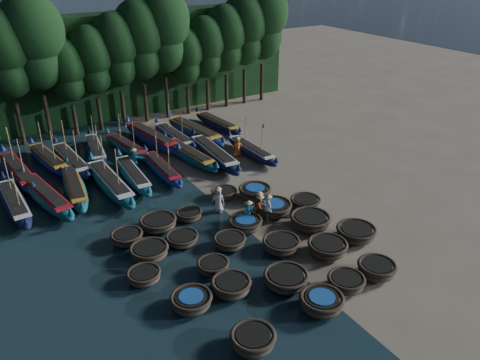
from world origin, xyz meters
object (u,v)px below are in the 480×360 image
long_boat_17 (217,123)px  coracle_12 (230,241)px  long_boat_0 (15,203)px  long_boat_11 (71,160)px  coracle_16 (182,239)px  coracle_10 (144,276)px  long_boat_10 (48,159)px  long_boat_13 (126,146)px  coracle_6 (231,286)px  long_boat_8 (251,150)px  coracle_17 (245,223)px  fisherman_5 (134,159)px  coracle_22 (189,215)px  coracle_1 (253,340)px  coracle_18 (273,208)px  coracle_9 (356,232)px  long_boat_5 (162,169)px  coracle_20 (127,237)px  coracle_24 (255,192)px  long_boat_15 (175,137)px  coracle_7 (286,279)px  fisherman_6 (238,146)px  coracle_4 (377,269)px  coracle_23 (224,193)px  coracle_21 (158,223)px  fisherman_2 (260,206)px  coracle_13 (281,244)px  long_boat_6 (189,155)px  coracle_8 (327,247)px  coracle_19 (305,202)px  long_boat_9 (18,172)px  long_boat_16 (194,131)px  fisherman_0 (218,199)px  coracle_5 (191,301)px  coracle_15 (149,251)px  long_boat_14 (152,138)px  long_boat_7 (214,154)px  fisherman_4 (268,208)px  long_boat_4 (133,175)px  coracle_2 (322,302)px  coracle_3 (346,282)px  coracle_11 (213,266)px  long_boat_1 (46,196)px  coracle_14 (310,221)px  long_boat_3 (110,183)px  long_boat_2 (75,187)px

long_boat_17 → coracle_12: bearing=-122.2°
long_boat_0 → long_boat_11: 6.92m
coracle_16 → coracle_10: bearing=-146.8°
long_boat_10 → long_boat_13: size_ratio=1.08×
coracle_6 → long_boat_8: (10.31, 13.93, 0.03)m
coracle_17 → fisherman_5: size_ratio=1.13×
coracle_22 → long_boat_13: 12.78m
coracle_6 → long_boat_17: 23.94m
coracle_1 → coracle_18: (7.39, 8.80, 0.00)m
coracle_9 → long_boat_5: 15.56m
long_boat_10 → coracle_10: bearing=-94.9°
coracle_20 → long_boat_0: size_ratio=0.25×
coracle_24 → long_boat_15: bearing=91.4°
coracle_7 → fisherman_6: bearing=66.7°
coracle_4 → coracle_23: 11.95m
coracle_21 → fisherman_2: size_ratio=1.57×
coracle_13 → coracle_17: bearing=100.4°
long_boat_6 → long_boat_8: size_ratio=1.09×
long_boat_8 → coracle_17: bearing=-125.1°
coracle_8 → fisherman_6: size_ratio=1.22×
coracle_19 → long_boat_11: (-11.57, 14.80, 0.16)m
long_boat_0 → long_boat_9: bearing=76.5°
coracle_10 → long_boat_16: (11.57, 16.96, 0.24)m
coracle_13 → fisherman_0: size_ratio=1.13×
coracle_5 → coracle_15: bearing=92.0°
coracle_22 → long_boat_14: long_boat_14 is taller
coracle_12 → long_boat_7: (5.20, 11.16, 0.20)m
fisherman_4 → long_boat_17: bearing=-7.5°
coracle_15 → long_boat_5: bearing=62.8°
coracle_9 → coracle_16: coracle_9 is taller
long_boat_4 → long_boat_16: long_boat_16 is taller
coracle_2 → coracle_3: coracle_2 is taller
coracle_18 → coracle_20: bearing=168.8°
coracle_11 → long_boat_1: bearing=115.3°
coracle_2 → coracle_13: (1.31, 4.98, -0.06)m
coracle_6 → coracle_14: size_ratio=0.77×
coracle_1 → coracle_21: bearing=88.3°
coracle_17 → long_boat_1: bearing=134.5°
long_boat_5 → long_boat_7: long_boat_5 is taller
long_boat_17 → fisherman_4: size_ratio=3.75×
long_boat_3 → long_boat_1: bearing=173.5°
coracle_3 → coracle_8: 3.06m
coracle_22 → long_boat_2: size_ratio=0.21×
coracle_21 → long_boat_10: size_ratio=0.35×
long_boat_16 → coracle_19: bearing=-95.3°
long_boat_10 → fisherman_5: bearing=-45.8°
coracle_23 → long_boat_1: long_boat_1 is taller
coracle_5 → coracle_24: (8.69, 7.57, 0.06)m
coracle_9 → coracle_20: 13.50m
fisherman_6 → coracle_21: bearing=55.3°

